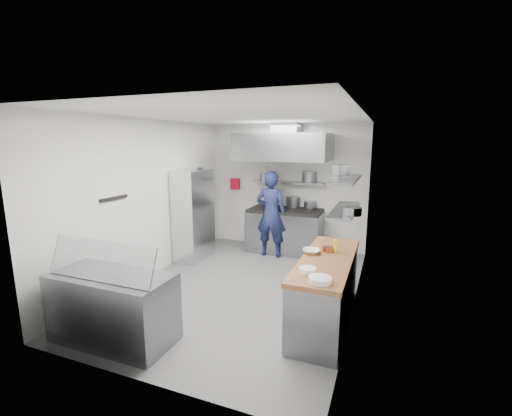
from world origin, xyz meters
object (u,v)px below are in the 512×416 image
at_px(gas_range, 285,232).
at_px(wire_rack, 194,215).
at_px(chef, 271,214).
at_px(display_case, 113,307).

height_order(gas_range, wire_rack, wire_rack).
bearing_deg(chef, wire_rack, 27.89).
xyz_separation_m(chef, display_case, (-0.76, -3.71, -0.49)).
distance_m(gas_range, chef, 0.63).
height_order(gas_range, display_case, gas_range).
relative_size(gas_range, display_case, 1.07).
distance_m(wire_rack, display_case, 3.10).
bearing_deg(display_case, gas_range, 76.88).
xyz_separation_m(gas_range, chef, (-0.19, -0.39, 0.46)).
bearing_deg(chef, display_case, 79.57).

